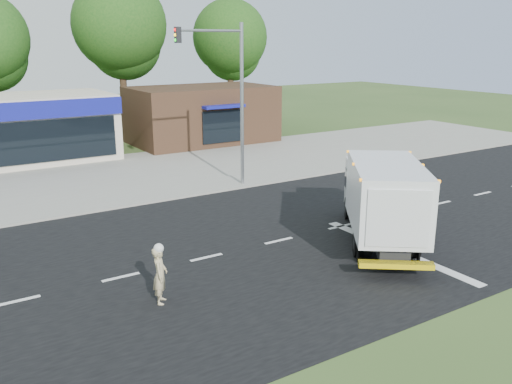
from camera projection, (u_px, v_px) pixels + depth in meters
ground at (279, 241)px, 20.02m from camera, size 120.00×120.00×0.00m
road_asphalt at (279, 241)px, 20.02m from camera, size 60.00×14.00×0.02m
sidewalk at (184, 190)px, 26.67m from camera, size 60.00×2.40×0.12m
parking_apron at (142, 168)px, 31.41m from camera, size 60.00×9.00×0.02m
lane_markings at (330, 245)px, 19.61m from camera, size 55.20×7.00×0.01m
ems_box_truck at (382, 195)px, 19.44m from camera, size 5.95×6.96×3.13m
emergency_worker at (160, 274)px, 15.08m from camera, size 0.65×0.73×1.78m
brown_storefront at (202, 114)px, 39.35m from camera, size 10.00×6.70×4.00m
traffic_signal_pole at (230, 89)px, 26.09m from camera, size 3.51×0.25×8.00m
background_trees at (57, 38)px, 40.52m from camera, size 36.77×7.39×12.10m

